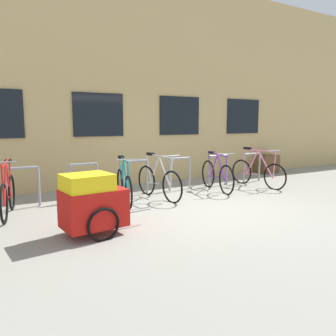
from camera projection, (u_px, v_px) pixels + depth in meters
ground_plane at (212, 209)px, 6.45m from camera, size 42.00×42.00×0.00m
storefront_building at (104, 90)px, 11.45m from camera, size 28.00×6.10×5.58m
bike_rack at (158, 172)px, 7.94m from camera, size 6.63×0.05×0.82m
bicycle_pink at (257, 172)px, 8.71m from camera, size 0.44×1.76×1.03m
bicycle_purple at (217, 175)px, 8.19m from camera, size 0.48×1.68×0.98m
bicycle_silver at (159, 181)px, 7.32m from camera, size 0.44×1.70×1.01m
bicycle_red at (8, 195)px, 5.95m from camera, size 0.48×1.62×1.05m
bicycle_teal at (124, 185)px, 6.95m from camera, size 0.50×1.64×0.98m
bike_trailer at (92, 203)px, 4.91m from camera, size 1.48×0.75×0.95m
planter_box at (267, 164)px, 11.02m from camera, size 0.70×0.44×0.60m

